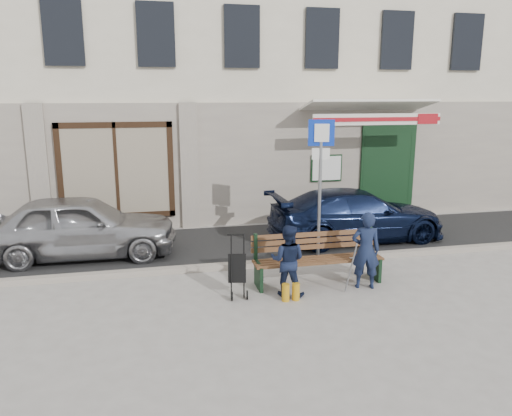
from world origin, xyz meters
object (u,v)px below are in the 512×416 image
object	(u,v)px
car_silver	(80,226)
parking_sign	(320,165)
woman	(288,260)
stroller	(237,269)
bench	(316,259)
man	(366,250)
car_navy	(356,215)

from	to	relation	value
car_silver	parking_sign	world-z (taller)	parking_sign
woman	stroller	size ratio (longest dim) A/B	1.18
stroller	car_silver	bearing A→B (deg)	147.48
bench	stroller	xyz separation A→B (m)	(-1.50, -0.25, 0.01)
stroller	bench	bearing A→B (deg)	21.05
parking_sign	man	bearing A→B (deg)	-70.70
man	bench	bearing A→B (deg)	-11.55
bench	woman	world-z (taller)	woman
car_silver	stroller	size ratio (longest dim) A/B	3.75
car_silver	bench	xyz separation A→B (m)	(4.38, -2.52, -0.22)
man	car_silver	bearing A→B (deg)	-14.80
bench	car_silver	bearing A→B (deg)	150.11
car_silver	bench	bearing A→B (deg)	-118.53
car_navy	woman	bearing A→B (deg)	137.24
car_navy	bench	size ratio (longest dim) A/B	1.75
stroller	parking_sign	bearing A→B (deg)	51.64
woman	car_navy	bearing A→B (deg)	-104.61
man	woman	distance (m)	1.45
bench	stroller	distance (m)	1.53
parking_sign	stroller	world-z (taller)	parking_sign
car_navy	parking_sign	size ratio (longest dim) A/B	1.45
parking_sign	man	size ratio (longest dim) A/B	2.08
car_silver	car_navy	size ratio (longest dim) A/B	0.95
woman	man	bearing A→B (deg)	-152.34
parking_sign	car_navy	bearing A→B (deg)	49.89
car_silver	man	size ratio (longest dim) A/B	2.86
parking_sign	bench	bearing A→B (deg)	-98.17
man	stroller	world-z (taller)	man
car_navy	woman	distance (m)	3.84
car_silver	man	xyz separation A→B (m)	(5.17, -2.91, 0.02)
car_navy	man	world-z (taller)	man
car_silver	man	bearing A→B (deg)	-117.96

